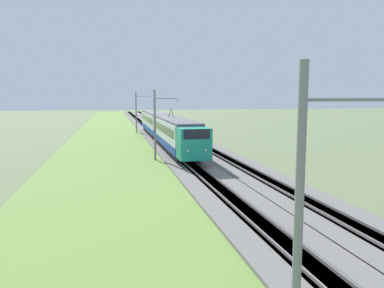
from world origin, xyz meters
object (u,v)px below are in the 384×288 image
object	(u,v)px
catenary_mast_far	(137,112)
catenary_mast_mid	(156,124)
catenary_mast_near	(301,213)
passenger_train	(164,126)

from	to	relation	value
catenary_mast_far	catenary_mast_mid	bearing A→B (deg)	-179.99
catenary_mast_near	passenger_train	bearing A→B (deg)	-3.57
passenger_train	catenary_mast_far	xyz separation A→B (m)	(15.70, 2.82, 1.54)
passenger_train	catenary_mast_mid	xyz separation A→B (m)	(-14.77, 2.82, 1.37)
catenary_mast_near	catenary_mast_far	xyz separation A→B (m)	(60.94, 0.00, 0.15)
catenary_mast_far	catenary_mast_near	bearing A→B (deg)	-180.00
passenger_train	catenary_mast_far	size ratio (longest dim) A/B	5.54
passenger_train	catenary_mast_near	world-z (taller)	catenary_mast_near
catenary_mast_near	catenary_mast_far	world-z (taller)	catenary_mast_far
passenger_train	catenary_mast_far	bearing A→B (deg)	-169.81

